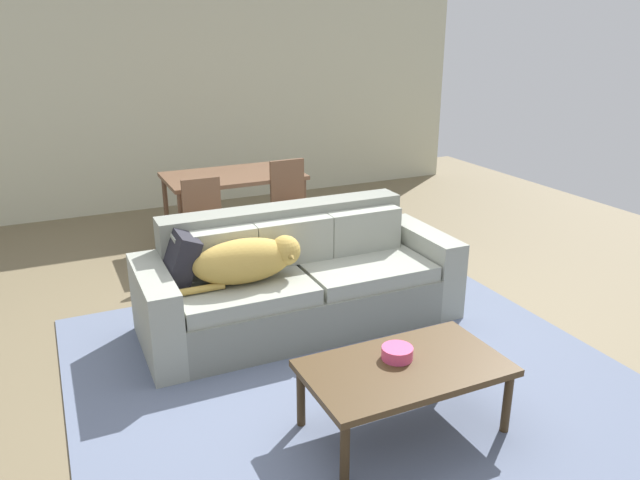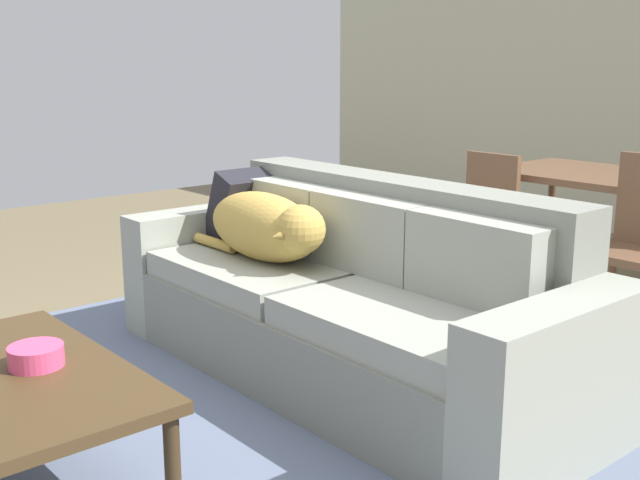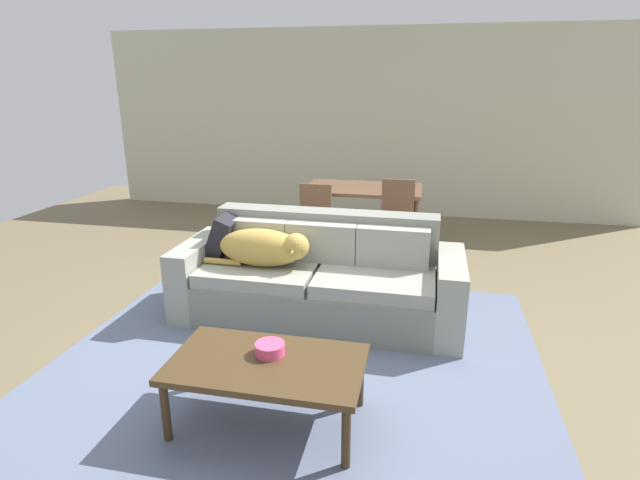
{
  "view_description": "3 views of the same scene",
  "coord_description": "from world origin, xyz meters",
  "px_view_note": "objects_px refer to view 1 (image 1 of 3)",
  "views": [
    {
      "loc": [
        -1.56,
        -3.67,
        2.2
      ],
      "look_at": [
        0.19,
        0.06,
        0.74
      ],
      "focal_mm": 34.24,
      "sensor_mm": 36.0,
      "label": 1
    },
    {
      "loc": [
        2.54,
        -1.99,
        1.4
      ],
      "look_at": [
        0.19,
        0.03,
        0.68
      ],
      "focal_mm": 44.02,
      "sensor_mm": 36.0,
      "label": 2
    },
    {
      "loc": [
        0.95,
        -3.63,
        1.97
      ],
      "look_at": [
        0.12,
        0.27,
        0.7
      ],
      "focal_mm": 28.15,
      "sensor_mm": 36.0,
      "label": 3
    }
  ],
  "objects_px": {
    "throw_pillow_by_left_arm": "(179,259)",
    "dining_table": "(233,181)",
    "couch": "(298,282)",
    "coffee_table": "(405,372)",
    "dining_chair_near_right": "(292,203)",
    "dining_chair_near_left": "(206,221)",
    "dog_on_left_cushion": "(249,260)",
    "bowl_on_coffee_table": "(397,353)"
  },
  "relations": [
    {
      "from": "couch",
      "to": "dining_chair_near_right",
      "type": "height_order",
      "value": "dining_chair_near_right"
    },
    {
      "from": "throw_pillow_by_left_arm",
      "to": "dining_chair_near_right",
      "type": "bearing_deg",
      "value": 44.19
    },
    {
      "from": "couch",
      "to": "dog_on_left_cushion",
      "type": "height_order",
      "value": "couch"
    },
    {
      "from": "dog_on_left_cushion",
      "to": "throw_pillow_by_left_arm",
      "type": "bearing_deg",
      "value": 156.21
    },
    {
      "from": "couch",
      "to": "dining_table",
      "type": "bearing_deg",
      "value": 87.08
    },
    {
      "from": "bowl_on_coffee_table",
      "to": "throw_pillow_by_left_arm",
      "type": "bearing_deg",
      "value": 120.87
    },
    {
      "from": "bowl_on_coffee_table",
      "to": "dog_on_left_cushion",
      "type": "bearing_deg",
      "value": 108.78
    },
    {
      "from": "couch",
      "to": "coffee_table",
      "type": "height_order",
      "value": "couch"
    },
    {
      "from": "dog_on_left_cushion",
      "to": "dining_table",
      "type": "bearing_deg",
      "value": 75.93
    },
    {
      "from": "dog_on_left_cushion",
      "to": "dining_table",
      "type": "xyz_separation_m",
      "value": [
        0.55,
        2.11,
        0.04
      ]
    },
    {
      "from": "throw_pillow_by_left_arm",
      "to": "dining_chair_near_right",
      "type": "xyz_separation_m",
      "value": [
        1.44,
        1.4,
        -0.13
      ]
    },
    {
      "from": "throw_pillow_by_left_arm",
      "to": "dining_chair_near_left",
      "type": "height_order",
      "value": "dining_chair_near_left"
    },
    {
      "from": "coffee_table",
      "to": "throw_pillow_by_left_arm",
      "type": "bearing_deg",
      "value": 119.66
    },
    {
      "from": "dog_on_left_cushion",
      "to": "dining_chair_near_left",
      "type": "xyz_separation_m",
      "value": [
        0.08,
        1.48,
        -0.15
      ]
    },
    {
      "from": "coffee_table",
      "to": "dining_chair_near_left",
      "type": "xyz_separation_m",
      "value": [
        -0.36,
        2.83,
        0.11
      ]
    },
    {
      "from": "couch",
      "to": "dining_chair_near_left",
      "type": "xyz_separation_m",
      "value": [
        -0.35,
        1.34,
        0.15
      ]
    },
    {
      "from": "dining_table",
      "to": "dining_chair_near_right",
      "type": "relative_size",
      "value": 1.47
    },
    {
      "from": "coffee_table",
      "to": "dining_chair_near_right",
      "type": "relative_size",
      "value": 1.2
    },
    {
      "from": "dining_table",
      "to": "dining_chair_near_right",
      "type": "height_order",
      "value": "dining_chair_near_right"
    },
    {
      "from": "throw_pillow_by_left_arm",
      "to": "dining_table",
      "type": "distance_m",
      "value": 2.16
    },
    {
      "from": "throw_pillow_by_left_arm",
      "to": "coffee_table",
      "type": "distance_m",
      "value": 1.81
    },
    {
      "from": "couch",
      "to": "dining_table",
      "type": "distance_m",
      "value": 2.01
    },
    {
      "from": "throw_pillow_by_left_arm",
      "to": "coffee_table",
      "type": "xyz_separation_m",
      "value": [
        0.89,
        -1.55,
        -0.27
      ]
    },
    {
      "from": "couch",
      "to": "bowl_on_coffee_table",
      "type": "distance_m",
      "value": 1.42
    },
    {
      "from": "throw_pillow_by_left_arm",
      "to": "dining_chair_near_right",
      "type": "distance_m",
      "value": 2.01
    },
    {
      "from": "throw_pillow_by_left_arm",
      "to": "dining_table",
      "type": "xyz_separation_m",
      "value": [
        1.0,
        1.91,
        0.03
      ]
    },
    {
      "from": "coffee_table",
      "to": "bowl_on_coffee_table",
      "type": "xyz_separation_m",
      "value": [
        -0.0,
        0.08,
        0.08
      ]
    },
    {
      "from": "dining_chair_near_left",
      "to": "dining_chair_near_right",
      "type": "height_order",
      "value": "dining_chair_near_right"
    },
    {
      "from": "dining_chair_near_left",
      "to": "bowl_on_coffee_table",
      "type": "bearing_deg",
      "value": -82.5
    },
    {
      "from": "bowl_on_coffee_table",
      "to": "dining_chair_near_right",
      "type": "distance_m",
      "value": 2.93
    },
    {
      "from": "dog_on_left_cushion",
      "to": "bowl_on_coffee_table",
      "type": "distance_m",
      "value": 1.36
    },
    {
      "from": "dog_on_left_cushion",
      "to": "coffee_table",
      "type": "bearing_deg",
      "value": -71.63
    },
    {
      "from": "bowl_on_coffee_table",
      "to": "dining_table",
      "type": "xyz_separation_m",
      "value": [
        0.12,
        3.39,
        0.22
      ]
    },
    {
      "from": "throw_pillow_by_left_arm",
      "to": "dining_table",
      "type": "height_order",
      "value": "throw_pillow_by_left_arm"
    },
    {
      "from": "dining_table",
      "to": "dining_chair_near_right",
      "type": "xyz_separation_m",
      "value": [
        0.44,
        -0.52,
        -0.16
      ]
    },
    {
      "from": "couch",
      "to": "bowl_on_coffee_table",
      "type": "relative_size",
      "value": 13.46
    },
    {
      "from": "couch",
      "to": "coffee_table",
      "type": "xyz_separation_m",
      "value": [
        0.0,
        -1.49,
        0.04
      ]
    },
    {
      "from": "coffee_table",
      "to": "dining_table",
      "type": "bearing_deg",
      "value": 88.14
    },
    {
      "from": "dog_on_left_cushion",
      "to": "dining_chair_near_left",
      "type": "relative_size",
      "value": 1.05
    },
    {
      "from": "dining_table",
      "to": "dining_chair_near_left",
      "type": "distance_m",
      "value": 0.81
    },
    {
      "from": "coffee_table",
      "to": "dining_chair_near_left",
      "type": "distance_m",
      "value": 2.85
    },
    {
      "from": "dining_chair_near_left",
      "to": "throw_pillow_by_left_arm",
      "type": "bearing_deg",
      "value": -112.31
    }
  ]
}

